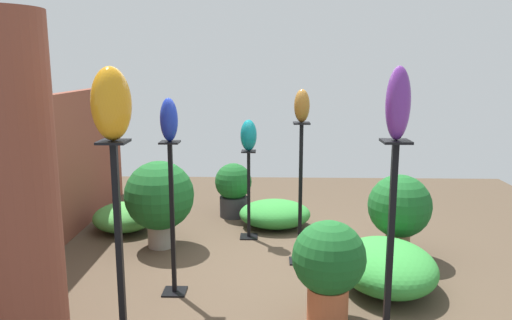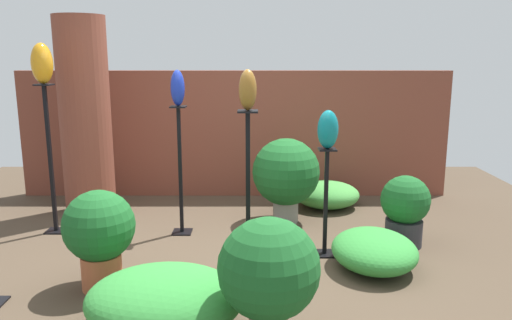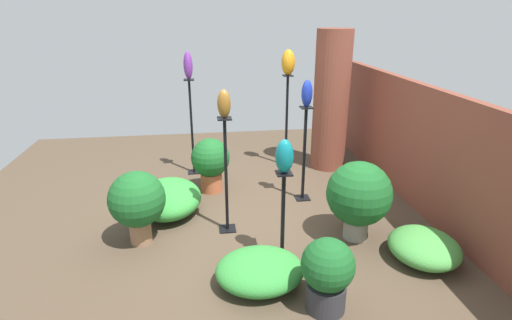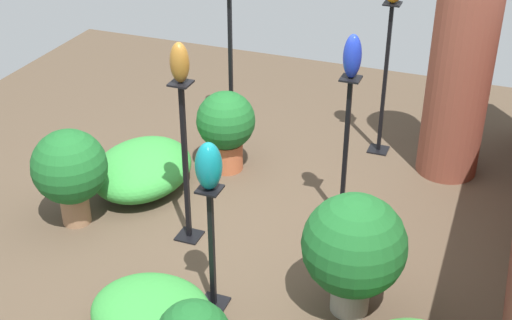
% 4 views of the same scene
% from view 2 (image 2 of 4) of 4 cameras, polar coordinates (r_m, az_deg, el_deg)
% --- Properties ---
extents(ground_plane, '(8.00, 8.00, 0.00)m').
position_cam_2_polar(ground_plane, '(4.60, -3.79, -11.70)').
color(ground_plane, '#4C3D2D').
extents(brick_wall_back, '(5.60, 0.12, 1.65)m').
position_cam_2_polar(brick_wall_back, '(6.58, -2.65, 2.99)').
color(brick_wall_back, brown).
rests_on(brick_wall_back, ground).
extents(brick_pillar, '(0.58, 0.58, 2.28)m').
position_cam_2_polar(brick_pillar, '(6.12, -19.07, 4.67)').
color(brick_pillar, brown).
rests_on(brick_pillar, ground).
extents(pedestal_teal, '(0.20, 0.20, 1.02)m').
position_cam_2_polar(pedestal_teal, '(4.67, 7.81, -5.39)').
color(pedestal_teal, black).
rests_on(pedestal_teal, ground).
extents(pedestal_amber, '(0.20, 0.20, 1.56)m').
position_cam_2_polar(pedestal_amber, '(5.59, -22.55, -0.56)').
color(pedestal_amber, black).
rests_on(pedestal_amber, ground).
extents(pedestal_bronze, '(0.20, 0.20, 1.42)m').
position_cam_2_polar(pedestal_bronze, '(4.06, -1.06, -5.09)').
color(pedestal_bronze, black).
rests_on(pedestal_bronze, ground).
extents(pedestal_cobalt, '(0.20, 0.20, 1.34)m').
position_cam_2_polar(pedestal_cobalt, '(5.22, -8.78, -1.81)').
color(pedestal_cobalt, black).
rests_on(pedestal_cobalt, ground).
extents(art_vase_teal, '(0.19, 0.18, 0.35)m').
position_cam_2_polar(art_vase_teal, '(4.51, 8.07, 3.48)').
color(art_vase_teal, '#0F727A').
rests_on(art_vase_teal, pedestal_teal).
extents(art_vase_amber, '(0.21, 0.22, 0.41)m').
position_cam_2_polar(art_vase_amber, '(5.48, -23.42, 10.09)').
color(art_vase_amber, orange).
rests_on(art_vase_amber, pedestal_amber).
extents(art_vase_bronze, '(0.14, 0.15, 0.32)m').
position_cam_2_polar(art_vase_bronze, '(3.89, -1.11, 8.01)').
color(art_vase_bronze, brown).
rests_on(art_vase_bronze, pedestal_bronze).
extents(art_vase_cobalt, '(0.14, 0.15, 0.36)m').
position_cam_2_polar(art_vase_cobalt, '(5.08, -9.10, 8.13)').
color(art_vase_cobalt, '#192D9E').
rests_on(art_vase_cobalt, pedestal_cobalt).
extents(potted_plant_mid_left, '(0.75, 0.75, 0.95)m').
position_cam_2_polar(potted_plant_mid_left, '(5.53, 3.30, -1.58)').
color(potted_plant_mid_left, gray).
rests_on(potted_plant_mid_left, ground).
extents(potted_plant_mid_right, '(0.57, 0.57, 0.81)m').
position_cam_2_polar(potted_plant_mid_right, '(4.16, -17.62, -7.88)').
color(potted_plant_mid_right, '#B25B38').
rests_on(potted_plant_mid_right, ground).
extents(potted_plant_front_left, '(0.48, 0.48, 0.70)m').
position_cam_2_polar(potted_plant_front_left, '(5.09, 16.51, -5.24)').
color(potted_plant_front_left, '#2D2D33').
rests_on(potted_plant_front_left, ground).
extents(potted_plant_back_center, '(0.64, 0.64, 0.87)m').
position_cam_2_polar(potted_plant_back_center, '(3.15, 1.32, -12.71)').
color(potted_plant_back_center, '#936B4C').
rests_on(potted_plant_back_center, ground).
extents(foliage_bed_east, '(0.74, 0.87, 0.32)m').
position_cam_2_polar(foliage_bed_east, '(4.57, 13.21, -10.01)').
color(foliage_bed_east, '#338C38').
rests_on(foliage_bed_east, ground).
extents(foliage_bed_west, '(0.79, 0.74, 0.32)m').
position_cam_2_polar(foliage_bed_west, '(6.22, 7.95, -3.92)').
color(foliage_bed_west, '#479942').
rests_on(foliage_bed_west, ground).
extents(foliage_bed_center, '(1.08, 0.87, 0.41)m').
position_cam_2_polar(foliage_bed_center, '(3.59, -10.55, -15.41)').
color(foliage_bed_center, '#338C38').
rests_on(foliage_bed_center, ground).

